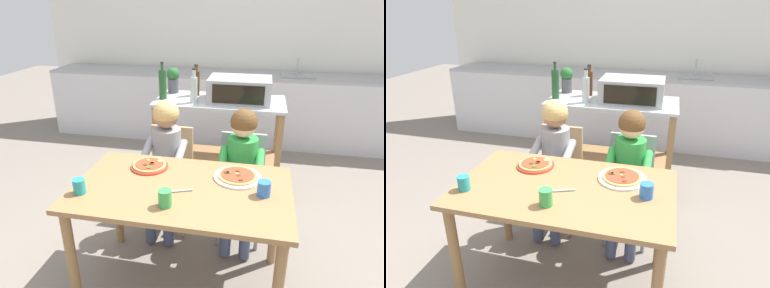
{
  "view_description": "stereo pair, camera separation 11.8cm",
  "coord_description": "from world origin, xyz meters",
  "views": [
    {
      "loc": [
        0.42,
        -1.71,
        1.75
      ],
      "look_at": [
        0.0,
        0.3,
        0.89
      ],
      "focal_mm": 32.02,
      "sensor_mm": 36.0,
      "label": 1
    },
    {
      "loc": [
        0.53,
        -1.68,
        1.75
      ],
      "look_at": [
        0.0,
        0.3,
        0.89
      ],
      "focal_mm": 32.02,
      "sensor_mm": 36.0,
      "label": 2
    }
  ],
  "objects": [
    {
      "name": "back_wall_tiled",
      "position": [
        0.0,
        3.1,
        1.35
      ],
      "size": [
        5.29,
        0.12,
        2.7
      ],
      "color": "white",
      "rests_on": "ground"
    },
    {
      "name": "child_in_green_shirt",
      "position": [
        0.31,
        0.53,
        0.67
      ],
      "size": [
        0.32,
        0.42,
        1.04
      ],
      "color": "#424C6B",
      "rests_on": "ground"
    },
    {
      "name": "dining_chair_left",
      "position": [
        -0.26,
        0.68,
        0.48
      ],
      "size": [
        0.36,
        0.36,
        0.81
      ],
      "color": "tan",
      "rests_on": "ground"
    },
    {
      "name": "kitchen_island_cart",
      "position": [
        0.05,
        1.35,
        0.61
      ],
      "size": [
        1.18,
        0.57,
        0.9
      ],
      "color": "#B7BABF",
      "rests_on": "ground"
    },
    {
      "name": "dining_chair_right",
      "position": [
        0.31,
        0.64,
        0.48
      ],
      "size": [
        0.36,
        0.36,
        0.81
      ],
      "color": "gray",
      "rests_on": "ground"
    },
    {
      "name": "serving_spoon",
      "position": [
        0.01,
        -0.06,
        0.74
      ],
      "size": [
        0.13,
        0.06,
        0.01
      ],
      "primitive_type": "cylinder",
      "rotation": [
        0.0,
        1.57,
        0.38
      ],
      "color": "#B7BABF",
      "rests_on": "dining_table"
    },
    {
      "name": "pizza_plate_red_rimmed",
      "position": [
        -0.26,
        0.21,
        0.75
      ],
      "size": [
        0.24,
        0.24,
        0.03
      ],
      "color": "red",
      "rests_on": "dining_table"
    },
    {
      "name": "drinking_cup_green",
      "position": [
        -0.04,
        -0.22,
        0.78
      ],
      "size": [
        0.07,
        0.07,
        0.1
      ],
      "primitive_type": "cylinder",
      "color": "green",
      "rests_on": "dining_table"
    },
    {
      "name": "pizza_plate_white",
      "position": [
        0.31,
        0.17,
        0.75
      ],
      "size": [
        0.29,
        0.29,
        0.03
      ],
      "color": "white",
      "rests_on": "dining_table"
    },
    {
      "name": "toaster_oven",
      "position": [
        0.22,
        1.35,
        1.01
      ],
      "size": [
        0.56,
        0.4,
        0.21
      ],
      "color": "#999BA0",
      "rests_on": "kitchen_island_cart"
    },
    {
      "name": "bottle_slim_sauce",
      "position": [
        -0.48,
        1.28,
        1.04
      ],
      "size": [
        0.07,
        0.07,
        0.34
      ],
      "color": "#1E4723",
      "rests_on": "kitchen_island_cart"
    },
    {
      "name": "potted_herb_plant",
      "position": [
        -0.44,
        1.53,
        1.04
      ],
      "size": [
        0.13,
        0.13,
        0.25
      ],
      "color": "#4C4C51",
      "rests_on": "kitchen_island_cart"
    },
    {
      "name": "bottle_dark_olive_oil",
      "position": [
        -0.17,
        1.21,
        1.03
      ],
      "size": [
        0.07,
        0.07,
        0.31
      ],
      "color": "#ADB7B2",
      "rests_on": "kitchen_island_cart"
    },
    {
      "name": "kitchen_counter",
      "position": [
        0.0,
        2.69,
        0.45
      ],
      "size": [
        4.76,
        0.6,
        1.09
      ],
      "color": "silver",
      "rests_on": "ground"
    },
    {
      "name": "child_in_grey_shirt",
      "position": [
        -0.26,
        0.57,
        0.69
      ],
      "size": [
        0.32,
        0.42,
        1.06
      ],
      "color": "#424C6B",
      "rests_on": "ground"
    },
    {
      "name": "dining_table",
      "position": [
        0.0,
        0.0,
        0.63
      ],
      "size": [
        1.28,
        0.77,
        0.74
      ],
      "color": "olive",
      "rests_on": "ground"
    },
    {
      "name": "bottle_tall_green_wine",
      "position": [
        -0.2,
        1.47,
        1.03
      ],
      "size": [
        0.07,
        0.07,
        0.29
      ],
      "color": "#4C2D14",
      "rests_on": "kitchen_island_cart"
    },
    {
      "name": "drinking_cup_teal",
      "position": [
        -0.55,
        -0.19,
        0.78
      ],
      "size": [
        0.07,
        0.07,
        0.09
      ],
      "primitive_type": "cylinder",
      "color": "teal",
      "rests_on": "dining_table"
    },
    {
      "name": "ground_plane",
      "position": [
        0.0,
        1.21,
        0.0
      ],
      "size": [
        12.15,
        12.15,
        0.0
      ],
      "primitive_type": "plane",
      "color": "slate"
    },
    {
      "name": "drinking_cup_blue",
      "position": [
        0.47,
        0.0,
        0.78
      ],
      "size": [
        0.08,
        0.08,
        0.09
      ],
      "primitive_type": "cylinder",
      "color": "blue",
      "rests_on": "dining_table"
    }
  ]
}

